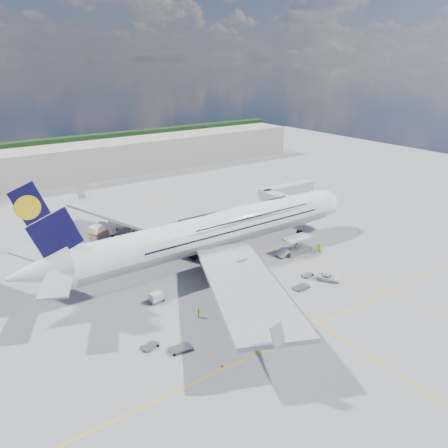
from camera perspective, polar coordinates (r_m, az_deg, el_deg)
ground at (r=87.25m, az=2.65°, el=-7.02°), size 300.00×300.00×0.00m
taxi_line_main at (r=87.25m, az=2.65°, el=-7.02°), size 0.25×220.00×0.01m
taxi_line_cross at (r=74.73m, az=12.31°, el=-12.71°), size 120.00×0.25×0.01m
taxi_line_diag at (r=102.27m, az=5.43°, el=-2.76°), size 14.16×99.06×0.01m
airliner at (r=91.88m, az=-0.97°, el=-0.81°), size 77.26×79.15×23.71m
jet_bridge at (r=117.56m, az=7.98°, el=3.84°), size 18.80×12.10×8.50m
cargo_loader at (r=98.80m, az=9.37°, el=-3.03°), size 8.53×3.20×3.67m
terminal at (r=166.50m, az=-17.93°, el=7.73°), size 180.00×16.00×12.00m
tree_line at (r=222.09m, az=-11.65°, el=10.82°), size 160.00×6.00×8.00m
dolly_row_a at (r=79.57m, az=-8.86°, el=-9.40°), size 3.14×2.07×1.84m
dolly_row_b at (r=67.69m, az=-5.79°, el=-15.84°), size 3.52×2.14×0.49m
dolly_row_c at (r=74.41m, az=5.39°, el=-11.42°), size 3.62×2.52×2.08m
dolly_back at (r=68.87m, az=-9.67°, el=-15.41°), size 3.04×2.30×0.40m
dolly_nose_far at (r=84.36m, az=10.01°, el=-8.10°), size 3.23×1.79×0.47m
dolly_nose_near at (r=89.16m, az=10.85°, el=-6.55°), size 2.88×2.21×0.37m
baggage_tug at (r=77.97m, az=1.99°, el=-9.93°), size 3.35×2.21×1.92m
catering_truck_inner at (r=108.38m, az=-15.71°, el=-1.06°), size 6.97×4.92×3.84m
catering_truck_outer at (r=110.93m, az=-12.97°, el=-0.13°), size 8.21×5.73×4.52m
service_van at (r=88.26m, az=13.46°, el=-6.79°), size 4.41×5.21×1.33m
crew_nose at (r=99.23m, az=11.79°, el=-3.30°), size 0.80×0.71×1.85m
crew_loader at (r=101.24m, az=12.23°, el=-2.92°), size 0.92×0.97×1.59m
crew_wing at (r=74.52m, az=-3.34°, el=-11.52°), size 0.48×1.04×1.75m
crew_van at (r=100.29m, az=12.42°, el=-3.05°), size 1.13×1.14×1.99m
crew_tug at (r=81.67m, az=2.17°, el=-8.40°), size 1.18×0.76×1.73m
cone_nose at (r=114.30m, az=17.22°, el=-0.91°), size 0.45×0.45×0.57m
cone_wing_left_inner at (r=98.32m, az=-9.10°, el=-3.75°), size 0.48×0.48×0.61m
cone_wing_left_outer at (r=117.46m, az=-14.31°, el=-0.03°), size 0.42×0.42×0.54m
cone_wing_right_inner at (r=78.67m, az=3.14°, el=-10.11°), size 0.50×0.50×0.64m
cone_wing_right_outer at (r=64.53m, az=-0.29°, el=-17.98°), size 0.40×0.40×0.51m
cone_tail at (r=86.38m, az=-20.78°, el=-8.61°), size 0.38×0.38×0.48m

